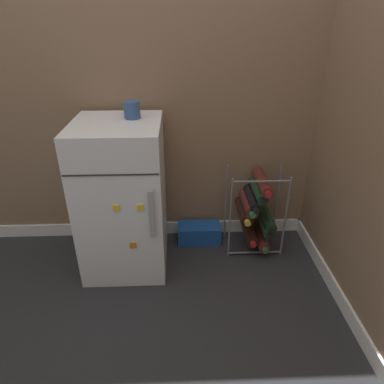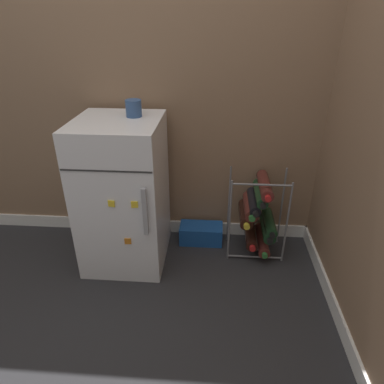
# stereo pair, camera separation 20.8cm
# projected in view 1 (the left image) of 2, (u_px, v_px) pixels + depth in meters

# --- Properties ---
(ground_plane) EXTENTS (14.00, 14.00, 0.00)m
(ground_plane) POSITION_uv_depth(u_px,v_px,m) (159.00, 288.00, 1.99)
(ground_plane) COLOR #28282B
(wall_back) EXTENTS (7.00, 0.07, 2.50)m
(wall_back) POSITION_uv_depth(u_px,v_px,m) (154.00, 49.00, 1.95)
(wall_back) COLOR #84664C
(wall_back) RESTS_ON ground_plane
(mini_fridge) EXTENTS (0.48, 0.54, 0.91)m
(mini_fridge) POSITION_uv_depth(u_px,v_px,m) (123.00, 198.00, 2.02)
(mini_fridge) COLOR white
(mini_fridge) RESTS_ON ground_plane
(wine_rack) EXTENTS (0.36, 0.33, 0.56)m
(wine_rack) POSITION_uv_depth(u_px,v_px,m) (256.00, 211.00, 2.22)
(wine_rack) COLOR slate
(wine_rack) RESTS_ON ground_plane
(soda_box) EXTENTS (0.29, 0.15, 0.13)m
(soda_box) POSITION_uv_depth(u_px,v_px,m) (199.00, 233.00, 2.38)
(soda_box) COLOR #194C9E
(soda_box) RESTS_ON ground_plane
(fridge_top_cup) EXTENTS (0.09, 0.09, 0.09)m
(fridge_top_cup) POSITION_uv_depth(u_px,v_px,m) (132.00, 110.00, 1.86)
(fridge_top_cup) COLOR #335184
(fridge_top_cup) RESTS_ON mini_fridge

